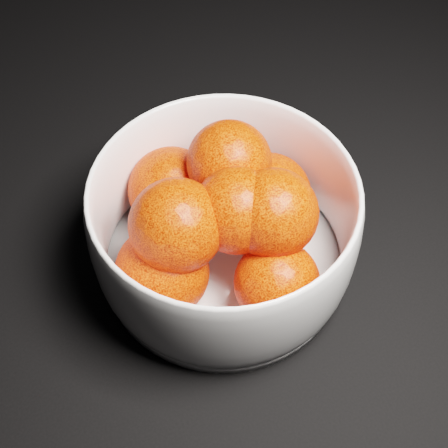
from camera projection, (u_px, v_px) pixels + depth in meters
name	position (u px, v px, depth m)	size (l,w,h in m)	color
ground	(269.00, 76.00, 0.70)	(3.00, 3.00, 0.00)	black
bowl	(224.00, 228.00, 0.50)	(0.22, 0.22, 0.11)	white
orange_pile	(220.00, 218.00, 0.49)	(0.18, 0.19, 0.11)	#FC310A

